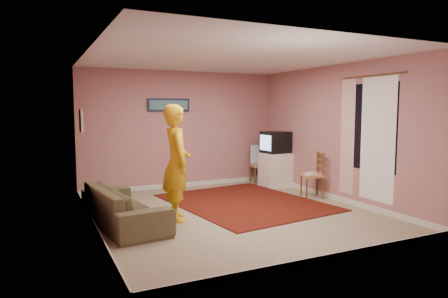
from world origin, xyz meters
name	(u,v)px	position (x,y,z in m)	size (l,w,h in m)	color
ground	(231,212)	(0.00, 0.00, 0.00)	(5.00, 5.00, 0.00)	gray
wall_back	(182,130)	(0.00, 2.50, 1.30)	(4.50, 0.02, 2.60)	#A86F71
wall_front	(331,150)	(0.00, -2.50, 1.30)	(4.50, 0.02, 2.60)	#A86F71
wall_left	(91,141)	(-2.25, 0.00, 1.30)	(0.02, 5.00, 2.60)	#A86F71
wall_right	(336,133)	(2.25, 0.00, 1.30)	(0.02, 5.00, 2.60)	#A86F71
ceiling	(231,58)	(0.00, 0.00, 2.60)	(4.50, 5.00, 0.02)	silver
baseboard_back	(182,185)	(0.00, 2.49, 0.05)	(4.50, 0.02, 0.10)	silver
baseboard_front	(327,258)	(0.00, -2.49, 0.05)	(4.50, 0.02, 0.10)	silver
baseboard_left	(94,226)	(-2.24, 0.00, 0.05)	(0.02, 5.00, 0.10)	silver
baseboard_right	(334,197)	(2.24, 0.00, 0.05)	(0.02, 5.00, 0.10)	silver
window	(372,127)	(2.24, -0.90, 1.45)	(0.01, 1.10, 1.50)	black
curtain_sheer	(377,139)	(2.23, -1.05, 1.25)	(0.01, 0.75, 2.10)	white
curtain_floral	(347,137)	(2.21, -0.35, 1.25)	(0.01, 0.35, 2.10)	white
curtain_rod	(372,76)	(2.20, -0.90, 2.32)	(0.02, 0.02, 1.40)	brown
picture_back	(169,105)	(-0.30, 2.47, 1.85)	(0.95, 0.04, 0.28)	#131A36
picture_left	(81,121)	(-2.22, 1.60, 1.55)	(0.04, 0.38, 0.42)	#C5B088
area_rug	(245,202)	(0.55, 0.53, 0.01)	(2.42, 3.02, 0.02)	black
tv_cabinet	(275,170)	(1.95, 1.65, 0.38)	(0.60, 0.55, 0.77)	white
crt_tv	(276,142)	(1.94, 1.65, 1.01)	(0.60, 0.54, 0.48)	black
chair_a	(259,161)	(1.83, 2.17, 0.52)	(0.44, 0.42, 0.47)	tan
dvd_player	(259,164)	(1.83, 2.17, 0.47)	(0.33, 0.24, 0.06)	#BABABF
blue_throw	(259,154)	(1.83, 2.20, 0.69)	(0.42, 0.05, 0.44)	#88B6DF
chair_b	(312,170)	(2.00, 0.38, 0.55)	(0.50, 0.51, 0.49)	tan
game_console	(312,173)	(2.00, 0.38, 0.48)	(0.20, 0.14, 0.04)	white
sofa	(124,206)	(-1.80, 0.04, 0.30)	(2.02, 0.79, 0.59)	brown
person	(177,163)	(-0.97, -0.03, 0.92)	(0.67, 0.44, 1.83)	gold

